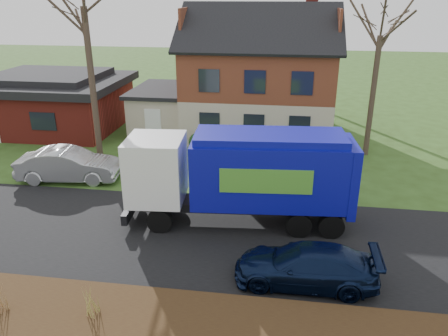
# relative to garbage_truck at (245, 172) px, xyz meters

# --- Properties ---
(ground) EXTENTS (120.00, 120.00, 0.00)m
(ground) POSITION_rel_garbage_truck_xyz_m (-2.34, -1.42, -2.17)
(ground) COLOR #2E4918
(ground) RESTS_ON ground
(road) EXTENTS (80.00, 7.00, 0.02)m
(road) POSITION_rel_garbage_truck_xyz_m (-2.34, -1.42, -2.16)
(road) COLOR black
(road) RESTS_ON ground
(mulch_verge) EXTENTS (80.00, 3.50, 0.30)m
(mulch_verge) POSITION_rel_garbage_truck_xyz_m (-2.34, -6.72, -2.02)
(mulch_verge) COLOR black
(mulch_verge) RESTS_ON ground
(main_house) EXTENTS (12.95, 8.95, 9.26)m
(main_house) POSITION_rel_garbage_truck_xyz_m (-0.85, 12.49, 1.85)
(main_house) COLOR beige
(main_house) RESTS_ON ground
(ranch_house) EXTENTS (9.80, 8.20, 3.70)m
(ranch_house) POSITION_rel_garbage_truck_xyz_m (-14.34, 11.58, -0.36)
(ranch_house) COLOR maroon
(ranch_house) RESTS_ON ground
(garbage_truck) EXTENTS (8.96, 3.05, 3.77)m
(garbage_truck) POSITION_rel_garbage_truck_xyz_m (0.00, 0.00, 0.00)
(garbage_truck) COLOR black
(garbage_truck) RESTS_ON ground
(silver_sedan) EXTENTS (5.04, 2.27, 1.61)m
(silver_sedan) POSITION_rel_garbage_truck_xyz_m (-8.93, 3.01, -1.37)
(silver_sedan) COLOR #AEB2B6
(silver_sedan) RESTS_ON ground
(navy_wagon) EXTENTS (4.50, 1.86, 1.30)m
(navy_wagon) POSITION_rel_garbage_truck_xyz_m (2.34, -3.68, -1.52)
(navy_wagon) COLOR black
(navy_wagon) RESTS_ON ground
(tree_front_east) EXTENTS (3.38, 3.38, 9.38)m
(tree_front_east) POSITION_rel_garbage_truck_xyz_m (6.10, 8.94, 5.45)
(tree_front_east) COLOR #443529
(tree_front_east) RESTS_ON ground
(grass_clump_mid) EXTENTS (0.33, 0.27, 0.93)m
(grass_clump_mid) POSITION_rel_garbage_truck_xyz_m (-3.60, -6.35, -1.41)
(grass_clump_mid) COLOR #9C8D45
(grass_clump_mid) RESTS_ON mulch_verge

